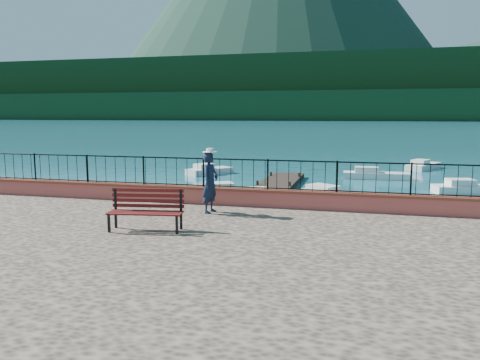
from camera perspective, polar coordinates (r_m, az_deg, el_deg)
The scene contains 15 objects.
ground at distance 12.14m, azimuth 1.28°, elevation -12.25°, with size 2000.00×2000.00×0.00m, color #19596B.
parapet at distance 15.26m, azimuth 4.48°, elevation -2.25°, with size 28.00×0.46×0.58m, color #AE5A3F.
railing at distance 15.14m, azimuth 4.51°, elevation 0.60°, with size 27.00×0.05×0.95m, color black.
dock at distance 23.89m, azimuth 3.20°, elevation -1.74°, with size 2.00×16.00×0.30m, color #2D231C.
far_forest at distance 311.14m, azimuth 14.17°, elevation 8.72°, with size 900.00×60.00×18.00m, color black.
foothills at distance 371.52m, azimuth 14.32°, elevation 10.58°, with size 900.00×120.00×44.00m, color black.
park_bench at distance 12.43m, azimuth -11.40°, elevation -4.64°, with size 2.00×0.92×1.07m.
person at distance 14.30m, azimuth -3.66°, elevation -0.33°, with size 0.68×0.45×1.86m, color #111C33.
hat at distance 14.19m, azimuth -3.69°, elevation 3.64°, with size 0.44×0.44×0.12m, color white.
boat_0 at distance 23.76m, azimuth -1.12°, elevation -1.17°, with size 3.88×1.30×0.80m, color silver.
boat_1 at distance 22.79m, azimuth 11.25°, elevation -1.72°, with size 4.10×1.30×0.80m, color silver.
boat_2 at distance 27.79m, azimuth 26.36°, elevation -0.67°, with size 3.82×1.30×0.80m, color silver.
boat_3 at distance 32.97m, azimuth -3.72°, elevation 1.41°, with size 3.32×1.30×0.80m, color silver.
boat_4 at distance 31.78m, azimuth 16.28°, elevation 0.85°, with size 4.19×1.30×0.80m, color silver.
boat_5 at distance 38.60m, azimuth 21.46°, elevation 1.84°, with size 3.93×1.30×0.80m, color silver.
Camera 1 is at (2.59, -11.09, 4.22)m, focal length 35.00 mm.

